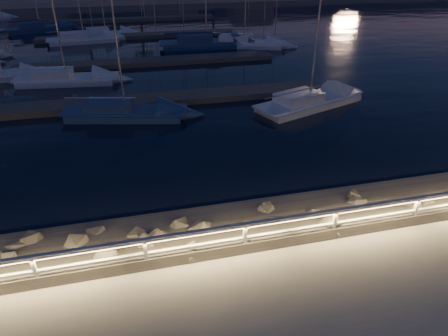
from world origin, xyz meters
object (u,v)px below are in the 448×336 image
at_px(sailboat_c, 122,111).
at_px(sailboat_k, 82,39).
at_px(sailboat_n, 38,28).
at_px(sailboat_h, 242,42).
at_px(guard_rail, 211,236).
at_px(sailboat_d, 307,101).
at_px(sailboat_g, 64,78).
at_px(sailboat_j, 104,33).
at_px(sailboat_l, 204,43).

xyz_separation_m(sailboat_c, sailboat_k, (-3.63, 22.80, 0.01)).
bearing_deg(sailboat_n, sailboat_h, -54.72).
bearing_deg(sailboat_h, guard_rail, -85.40).
bearing_deg(sailboat_h, sailboat_k, -177.93).
xyz_separation_m(sailboat_k, sailboat_n, (-5.49, 7.99, 0.02)).
bearing_deg(sailboat_d, sailboat_h, 66.83).
xyz_separation_m(sailboat_g, sailboat_h, (16.35, 8.90, 0.01)).
bearing_deg(sailboat_g, sailboat_j, 88.72).
bearing_deg(sailboat_c, sailboat_h, 67.33).
height_order(sailboat_k, sailboat_l, sailboat_l).
distance_m(guard_rail, sailboat_j, 39.44).
relative_size(sailboat_c, sailboat_g, 0.98).
height_order(guard_rail, sailboat_k, sailboat_k).
bearing_deg(sailboat_k, sailboat_j, 41.76).
relative_size(sailboat_d, sailboat_l, 0.82).
height_order(sailboat_l, sailboat_n, sailboat_l).
relative_size(guard_rail, sailboat_h, 3.18).
bearing_deg(guard_rail, sailboat_c, 99.68).
height_order(sailboat_d, sailboat_k, sailboat_d).
xyz_separation_m(guard_rail, sailboat_j, (-3.77, 39.25, -0.98)).
xyz_separation_m(sailboat_h, sailboat_l, (-3.83, 0.65, 0.04)).
height_order(sailboat_c, sailboat_k, sailboat_k).
distance_m(sailboat_h, sailboat_k, 17.02).
bearing_deg(sailboat_c, sailboat_j, 106.64).
relative_size(guard_rail, sailboat_j, 3.98).
bearing_deg(sailboat_k, sailboat_h, -26.97).
xyz_separation_m(guard_rail, sailboat_n, (-11.49, 44.73, -0.95)).
bearing_deg(sailboat_d, sailboat_n, 102.57).
distance_m(sailboat_j, sailboat_n, 9.47).
height_order(sailboat_d, sailboat_n, sailboat_d).
distance_m(sailboat_d, sailboat_l, 18.73).
relative_size(guard_rail, sailboat_l, 2.77).
height_order(sailboat_j, sailboat_l, sailboat_l).
bearing_deg(sailboat_h, sailboat_d, -70.37).
bearing_deg(sailboat_c, guard_rail, -66.83).
relative_size(sailboat_g, sailboat_j, 1.13).
relative_size(sailboat_h, sailboat_l, 0.87).
relative_size(guard_rail, sailboat_g, 3.53).
xyz_separation_m(sailboat_h, sailboat_j, (-13.71, 8.45, -0.02)).
bearing_deg(sailboat_l, sailboat_j, 145.90).
relative_size(sailboat_d, sailboat_h, 0.94).
xyz_separation_m(guard_rail, sailboat_l, (6.11, 31.45, -0.92)).
distance_m(sailboat_c, sailboat_k, 23.08).
bearing_deg(sailboat_h, sailboat_n, 169.47).
height_order(guard_rail, sailboat_c, sailboat_c).
bearing_deg(sailboat_l, guard_rail, -96.83).
relative_size(sailboat_c, sailboat_h, 0.88).
distance_m(sailboat_c, sailboat_d, 11.47).
bearing_deg(sailboat_h, sailboat_l, -167.16).
xyz_separation_m(sailboat_c, sailboat_n, (-9.11, 30.79, 0.03)).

